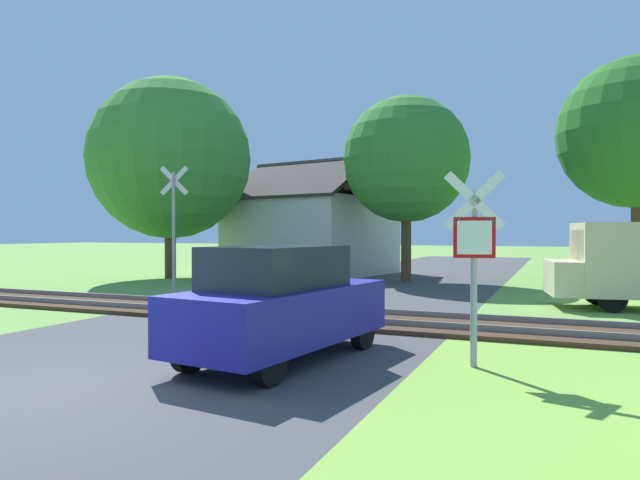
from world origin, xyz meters
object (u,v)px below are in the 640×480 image
at_px(tree_left, 170,159).
at_px(tree_center, 406,160).
at_px(crossing_sign_far, 174,223).
at_px(tree_right, 636,133).
at_px(parked_car, 282,303).
at_px(house, 312,233).
at_px(stop_sign_near, 474,253).

bearing_deg(tree_left, tree_center, 12.96).
height_order(crossing_sign_far, tree_right, tree_right).
bearing_deg(tree_left, parked_car, -46.78).
relative_size(house, parked_car, 1.87).
bearing_deg(stop_sign_near, house, -70.85).
bearing_deg(crossing_sign_far, stop_sign_near, -45.18).
bearing_deg(tree_right, tree_center, 179.69).
bearing_deg(crossing_sign_far, parked_car, -57.91).
distance_m(tree_left, tree_right, 18.09).
height_order(stop_sign_near, parked_car, stop_sign_near).
bearing_deg(house, parked_car, -56.21).
bearing_deg(parked_car, crossing_sign_far, 145.47).
xyz_separation_m(stop_sign_near, tree_right, (3.59, 13.83, 3.74)).
bearing_deg(stop_sign_near, crossing_sign_far, -41.21).
height_order(tree_center, tree_right, tree_right).
distance_m(stop_sign_near, tree_left, 18.79).
bearing_deg(parked_car, tree_center, 104.54).
distance_m(house, tree_left, 7.42).
distance_m(crossing_sign_far, tree_right, 15.85).
relative_size(crossing_sign_far, tree_center, 0.53).
bearing_deg(tree_left, house, 47.30).
relative_size(crossing_sign_far, tree_right, 0.49).
relative_size(stop_sign_near, house, 0.37).
distance_m(crossing_sign_far, tree_left, 8.47).
height_order(stop_sign_near, house, house).
relative_size(tree_center, tree_left, 0.86).
bearing_deg(tree_center, tree_right, -0.31).
bearing_deg(crossing_sign_far, tree_left, 112.71).
distance_m(stop_sign_near, house, 19.23).
height_order(tree_right, parked_car, tree_right).
distance_m(house, tree_right, 14.11).
bearing_deg(house, tree_left, -121.08).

